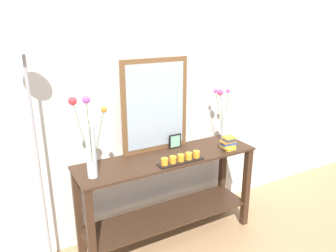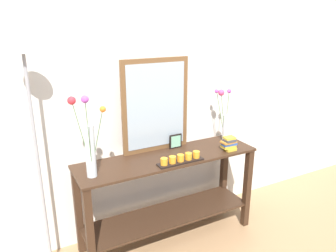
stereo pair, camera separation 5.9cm
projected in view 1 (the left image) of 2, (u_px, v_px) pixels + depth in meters
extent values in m
cube|color=#A87F56|center=(168.00, 237.00, 2.98)|extent=(7.00, 6.00, 0.02)
cube|color=silver|center=(149.00, 84.00, 2.83)|extent=(6.40, 0.08, 2.70)
cube|color=#382316|center=(168.00, 158.00, 2.73)|extent=(1.55, 0.43, 0.02)
cube|color=#382316|center=(168.00, 215.00, 2.90)|extent=(1.49, 0.39, 0.02)
cube|color=#382316|center=(91.00, 237.00, 2.36)|extent=(0.06, 0.06, 0.77)
cube|color=#382316|center=(246.00, 188.00, 3.05)|extent=(0.06, 0.06, 0.77)
cube|color=#382316|center=(78.00, 213.00, 2.66)|extent=(0.06, 0.06, 0.77)
cube|color=#382316|center=(222.00, 173.00, 3.34)|extent=(0.06, 0.06, 0.77)
cube|color=brown|center=(155.00, 106.00, 2.75)|extent=(0.61, 0.03, 0.80)
cube|color=#9EADB7|center=(156.00, 106.00, 2.73)|extent=(0.53, 0.00, 0.72)
cylinder|color=silver|center=(91.00, 152.00, 2.31)|extent=(0.07, 0.07, 0.39)
cylinder|color=#4C753D|center=(90.00, 140.00, 2.21)|extent=(0.04, 0.11, 0.59)
sphere|color=#B24CB7|center=(86.00, 100.00, 2.07)|extent=(0.05, 0.05, 0.05)
cylinder|color=#4C753D|center=(84.00, 140.00, 2.25)|extent=(0.12, 0.04, 0.57)
sphere|color=red|center=(72.00, 101.00, 2.12)|extent=(0.06, 0.06, 0.06)
cylinder|color=#4C753D|center=(98.00, 143.00, 2.28)|extent=(0.09, 0.10, 0.50)
sphere|color=orange|center=(104.00, 110.00, 2.18)|extent=(0.04, 0.04, 0.04)
cylinder|color=silver|center=(225.00, 128.00, 3.04)|extent=(0.07, 0.07, 0.26)
cylinder|color=#4C753D|center=(220.00, 115.00, 3.01)|extent=(0.08, 0.07, 0.46)
sphere|color=#B24CB7|center=(215.00, 91.00, 2.95)|extent=(0.04, 0.04, 0.04)
cylinder|color=#4C753D|center=(226.00, 115.00, 2.99)|extent=(0.01, 0.05, 0.47)
sphere|color=#B24CB7|center=(228.00, 91.00, 2.90)|extent=(0.04, 0.04, 0.04)
cylinder|color=#4C753D|center=(222.00, 116.00, 2.99)|extent=(0.07, 0.01, 0.45)
sphere|color=#EA4275|center=(220.00, 92.00, 2.91)|extent=(0.06, 0.06, 0.06)
cube|color=black|center=(181.00, 162.00, 2.61)|extent=(0.39, 0.09, 0.01)
cylinder|color=orange|center=(165.00, 162.00, 2.53)|extent=(0.06, 0.06, 0.05)
cylinder|color=orange|center=(173.00, 160.00, 2.57)|extent=(0.06, 0.06, 0.05)
cylinder|color=orange|center=(181.00, 158.00, 2.60)|extent=(0.06, 0.06, 0.05)
cylinder|color=orange|center=(189.00, 156.00, 2.64)|extent=(0.06, 0.06, 0.05)
cylinder|color=orange|center=(196.00, 154.00, 2.67)|extent=(0.06, 0.06, 0.05)
cube|color=black|center=(175.00, 141.00, 2.89)|extent=(0.12, 0.01, 0.13)
cube|color=#82C19D|center=(175.00, 141.00, 2.88)|extent=(0.09, 0.00, 0.10)
cube|color=gold|center=(230.00, 149.00, 2.86)|extent=(0.10, 0.07, 0.02)
cube|color=gold|center=(228.00, 146.00, 2.86)|extent=(0.12, 0.09, 0.03)
cube|color=#2D519E|center=(229.00, 143.00, 2.85)|extent=(0.13, 0.07, 0.02)
cube|color=orange|center=(228.00, 141.00, 2.84)|extent=(0.13, 0.09, 0.02)
cube|color=#424247|center=(229.00, 140.00, 2.83)|extent=(0.10, 0.08, 0.02)
cube|color=gold|center=(229.00, 137.00, 2.83)|extent=(0.10, 0.08, 0.02)
cylinder|color=#9E9EA3|center=(39.00, 172.00, 2.31)|extent=(0.02, 0.02, 1.66)
cone|color=beige|center=(22.00, 45.00, 2.04)|extent=(0.18, 0.18, 0.10)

